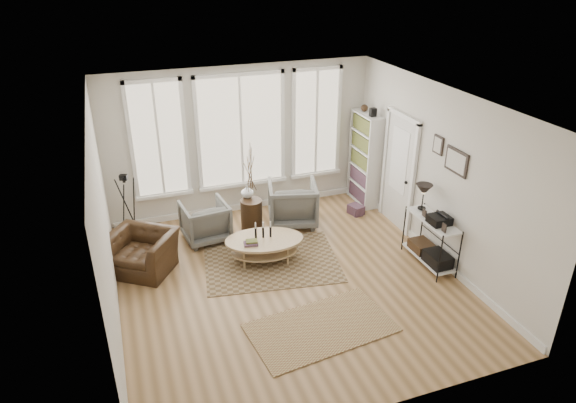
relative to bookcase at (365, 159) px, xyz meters
name	(u,v)px	position (x,y,z in m)	size (l,w,h in m)	color
room	(290,199)	(-2.42, -2.20, 0.47)	(5.50, 5.54, 2.90)	#A88052
bay_window	(241,134)	(-2.44, 0.49, 0.65)	(4.14, 0.12, 2.24)	tan
door	(399,169)	(0.13, -1.08, 0.17)	(0.09, 1.06, 2.22)	silver
bookcase	(365,159)	(0.00, 0.00, 0.00)	(0.31, 0.85, 2.06)	white
low_shelf	(431,237)	(-0.06, -2.52, -0.44)	(0.38, 1.08, 1.30)	white
wall_art	(451,157)	(0.14, -2.49, 0.92)	(0.04, 0.88, 0.44)	black
rug_main	(271,261)	(-2.53, -1.60, -0.95)	(2.22, 1.67, 0.01)	brown
rug_runner	(321,327)	(-2.40, -3.47, -0.94)	(1.99, 1.10, 0.01)	brown
coffee_table	(264,244)	(-2.63, -1.51, -0.63)	(1.43, 1.04, 0.60)	tan
armchair_left	(205,221)	(-3.41, -0.47, -0.59)	(0.78, 0.80, 0.73)	slate
armchair_right	(293,203)	(-1.71, -0.40, -0.54)	(0.90, 0.92, 0.84)	slate
side_table	(251,190)	(-2.52, -0.40, -0.14)	(0.40, 0.40, 1.70)	#352112
vase	(247,191)	(-2.55, -0.24, -0.23)	(0.23, 0.23, 0.24)	silver
accent_chair	(142,252)	(-4.59, -1.11, -0.63)	(1.02, 0.89, 0.66)	#352112
tripod_camera	(129,212)	(-4.69, -0.13, -0.35)	(0.46, 0.46, 1.32)	black
book_stack_near	(356,210)	(-0.39, -0.48, -0.86)	(0.23, 0.29, 0.19)	maroon
book_stack_far	(357,211)	(-0.39, -0.52, -0.88)	(0.18, 0.23, 0.15)	maroon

